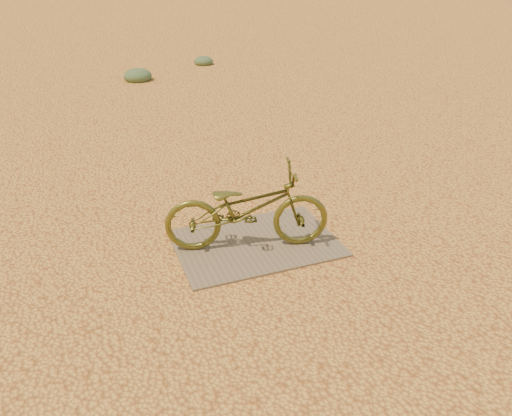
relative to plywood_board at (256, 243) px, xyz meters
name	(u,v)px	position (x,y,z in m)	size (l,w,h in m)	color
ground	(280,231)	(0.33, 0.16, -0.01)	(120.00, 120.00, 0.00)	gold
plywood_board	(256,243)	(0.00, 0.00, 0.00)	(1.58, 1.10, 0.02)	brown
bicycle	(247,209)	(-0.10, -0.03, 0.42)	(0.55, 1.57, 0.82)	#53531C
kale_a	(138,80)	(0.04, 7.62, -0.01)	(0.63, 0.63, 0.35)	#536A48
kale_b	(204,64)	(1.91, 8.82, -0.01)	(0.49, 0.49, 0.27)	#536A48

